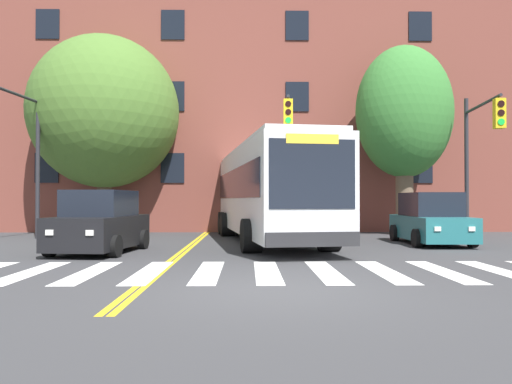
# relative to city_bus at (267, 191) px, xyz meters

# --- Properties ---
(ground_plane) EXTENTS (120.00, 120.00, 0.00)m
(ground_plane) POSITION_rel_city_bus_xyz_m (-0.23, -9.94, -1.84)
(ground_plane) COLOR #38383A
(crosswalk) EXTENTS (12.99, 3.42, 0.01)m
(crosswalk) POSITION_rel_city_bus_xyz_m (-0.29, -7.77, -1.84)
(crosswalk) COLOR white
(crosswalk) RESTS_ON ground
(lane_line_yellow_inner) EXTENTS (0.12, 36.00, 0.01)m
(lane_line_yellow_inner) POSITION_rel_city_bus_xyz_m (-2.67, 6.23, -1.84)
(lane_line_yellow_inner) COLOR gold
(lane_line_yellow_inner) RESTS_ON ground
(lane_line_yellow_outer) EXTENTS (0.12, 36.00, 0.01)m
(lane_line_yellow_outer) POSITION_rel_city_bus_xyz_m (-2.51, 6.23, -1.84)
(lane_line_yellow_outer) COLOR gold
(lane_line_yellow_outer) RESTS_ON ground
(city_bus) EXTENTS (4.18, 12.69, 3.42)m
(city_bus) POSITION_rel_city_bus_xyz_m (0.00, 0.00, 0.00)
(city_bus) COLOR white
(city_bus) RESTS_ON ground
(car_black_near_lane) EXTENTS (2.34, 3.92, 1.80)m
(car_black_near_lane) POSITION_rel_city_bus_xyz_m (-4.97, -3.84, -1.01)
(car_black_near_lane) COLOR black
(car_black_near_lane) RESTS_ON ground
(car_teal_far_lane) EXTENTS (2.05, 4.18, 1.78)m
(car_teal_far_lane) POSITION_rel_city_bus_xyz_m (5.63, -1.21, -1.03)
(car_teal_far_lane) COLOR #236B70
(car_teal_far_lane) RESTS_ON ground
(car_grey_behind_bus) EXTENTS (2.25, 4.66, 1.84)m
(car_grey_behind_bus) POSITION_rel_city_bus_xyz_m (-0.32, 10.52, -1.00)
(car_grey_behind_bus) COLOR slate
(car_grey_behind_bus) RESTS_ON ground
(traffic_light_near_corner) EXTENTS (0.61, 3.53, 5.58)m
(traffic_light_near_corner) POSITION_rel_city_bus_xyz_m (7.91, -0.03, 1.84)
(traffic_light_near_corner) COLOR #28282D
(traffic_light_near_corner) RESTS_ON ground
(traffic_light_far_corner) EXTENTS (0.61, 3.40, 5.83)m
(traffic_light_far_corner) POSITION_rel_city_bus_xyz_m (-9.08, 0.01, 2.05)
(traffic_light_far_corner) COLOR #28282D
(traffic_light_far_corner) RESTS_ON ground
(traffic_light_overhead) EXTENTS (0.35, 2.70, 5.74)m
(traffic_light_overhead) POSITION_rel_city_bus_xyz_m (0.86, 1.49, 1.98)
(traffic_light_overhead) COLOR #28282D
(traffic_light_overhead) RESTS_ON ground
(street_tree_curbside_large) EXTENTS (4.76, 4.37, 8.19)m
(street_tree_curbside_large) POSITION_rel_city_bus_xyz_m (6.07, 3.02, 3.43)
(street_tree_curbside_large) COLOR brown
(street_tree_curbside_large) RESTS_ON ground
(street_tree_curbside_small) EXTENTS (7.53, 7.71, 8.83)m
(street_tree_curbside_small) POSITION_rel_city_bus_xyz_m (-7.08, 3.98, 3.59)
(street_tree_curbside_small) COLOR brown
(street_tree_curbside_small) RESTS_ON ground
(building_facade) EXTENTS (29.32, 6.31, 12.06)m
(building_facade) POSITION_rel_city_bus_xyz_m (1.65, 8.16, 4.20)
(building_facade) COLOR brown
(building_facade) RESTS_ON ground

